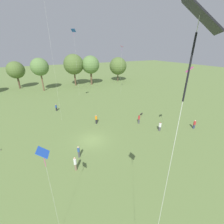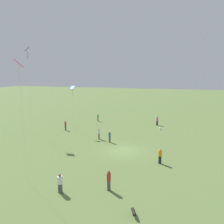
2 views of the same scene
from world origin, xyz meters
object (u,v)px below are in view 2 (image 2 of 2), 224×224
object	(u,v)px
kite_2	(72,89)
person_0	(65,125)
person_3	(157,121)
person_4	(110,137)
picnic_bag_0	(160,129)
kite_3	(27,53)
dog_0	(134,212)
kite_0	(19,68)
person_1	(109,180)
person_9	(98,117)
person_8	(160,156)
person_2	(60,183)
person_5	(99,133)

from	to	relation	value
kite_2	person_0	bearing A→B (deg)	-132.43
person_3	person_4	bearing A→B (deg)	-152.62
person_4	picnic_bag_0	size ratio (longest dim) A/B	3.71
kite_2	kite_3	size ratio (longest dim) A/B	0.56
dog_0	picnic_bag_0	size ratio (longest dim) A/B	1.72
person_4	kite_0	world-z (taller)	kite_0
kite_2	kite_3	distance (m)	9.15
kite_2	person_1	bearing A→B (deg)	6.33
dog_0	person_4	bearing A→B (deg)	-91.31
person_4	person_9	distance (m)	14.72
person_1	kite_3	xyz separation A→B (m)	(-13.72, -18.52, 12.43)
kite_3	person_9	bearing A→B (deg)	155.65
person_8	kite_2	bearing A→B (deg)	-9.01
person_0	kite_2	xyz separation A→B (m)	(0.41, 1.82, 6.59)
person_2	picnic_bag_0	xyz separation A→B (m)	(-24.37, 6.15, -0.66)
person_9	person_4	bearing A→B (deg)	-152.31
person_0	person_1	world-z (taller)	person_1
person_0	kite_2	size ratio (longest dim) A/B	0.22
person_0	kite_2	bearing A→B (deg)	54.23
person_0	dog_0	world-z (taller)	person_0
person_8	picnic_bag_0	bearing A→B (deg)	-62.79
person_1	person_3	bearing A→B (deg)	69.44
person_0	picnic_bag_0	xyz separation A→B (m)	(-5.62, 16.25, -0.73)
person_2	person_9	distance (m)	28.46
person_5	kite_2	xyz separation A→B (m)	(-2.81, -5.89, 6.51)
person_2	person_9	world-z (taller)	person_2
kite_2	kite_0	bearing A→B (deg)	-16.32
person_3	person_9	world-z (taller)	person_3
person_0	person_4	world-z (taller)	person_0
kite_0	person_5	bearing A→B (deg)	-4.53
person_2	person_8	world-z (taller)	person_8
person_3	kite_3	size ratio (longest dim) A/B	0.12
person_4	kite_2	xyz separation A→B (m)	(-3.80, -7.98, 6.61)
person_5	kite_0	distance (m)	17.69
person_8	dog_0	distance (m)	10.18
person_9	picnic_bag_0	xyz separation A→B (m)	(3.15, 13.40, -0.66)
person_1	person_9	size ratio (longest dim) A/B	1.14
person_9	dog_0	size ratio (longest dim) A/B	2.04
person_9	kite_0	distance (m)	28.63
person_3	person_0	bearing A→B (deg)	170.51
person_8	person_9	size ratio (longest dim) A/B	1.09
person_2	kite_0	xyz separation A→B (m)	(-0.82, -4.10, 9.82)
kite_3	dog_0	distance (m)	30.01
person_3	person_9	size ratio (longest dim) A/B	1.08
person_0	person_5	world-z (taller)	person_5
person_1	person_0	bearing A→B (deg)	111.69
person_0	person_2	xyz separation A→B (m)	(18.75, 10.10, -0.07)
person_0	person_9	distance (m)	9.22
person_2	person_4	distance (m)	14.54
kite_2	dog_0	world-z (taller)	kite_2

